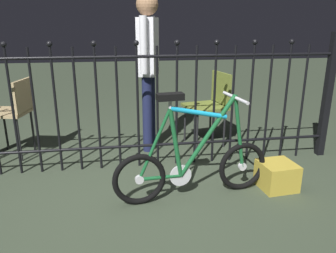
{
  "coord_description": "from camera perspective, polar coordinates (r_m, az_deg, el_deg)",
  "views": [
    {
      "loc": [
        -0.22,
        -2.38,
        1.38
      ],
      "look_at": [
        0.17,
        0.21,
        0.55
      ],
      "focal_mm": 35.47,
      "sensor_mm": 36.0,
      "label": 1
    }
  ],
  "objects": [
    {
      "name": "ground_plane",
      "position": [
        2.76,
        -3.01,
        -12.42
      ],
      "size": [
        20.0,
        20.0,
        0.0
      ],
      "primitive_type": "plane",
      "color": "#364130"
    },
    {
      "name": "bicycle",
      "position": [
        2.68,
        4.31,
        -6.26
      ],
      "size": [
        1.3,
        0.4,
        0.88
      ],
      "color": "black",
      "rests_on": "ground"
    },
    {
      "name": "iron_fence",
      "position": [
        3.16,
        -5.61,
        4.03
      ],
      "size": [
        3.9,
        0.07,
        1.29
      ],
      "color": "black",
      "rests_on": "ground"
    },
    {
      "name": "chair_olive",
      "position": [
        3.85,
        7.44,
        4.39
      ],
      "size": [
        0.5,
        0.5,
        0.83
      ],
      "color": "black",
      "rests_on": "ground"
    },
    {
      "name": "person_visitor",
      "position": [
        3.58,
        -3.44,
        11.36
      ],
      "size": [
        0.26,
        0.46,
        1.66
      ],
      "color": "#191E3F",
      "rests_on": "ground"
    },
    {
      "name": "chair_tan",
      "position": [
        3.79,
        -24.82,
        2.84
      ],
      "size": [
        0.47,
        0.46,
        0.82
      ],
      "color": "black",
      "rests_on": "ground"
    },
    {
      "name": "display_crate",
      "position": [
        3.03,
        18.2,
        -7.99
      ],
      "size": [
        0.31,
        0.31,
        0.23
      ],
      "primitive_type": "cube",
      "rotation": [
        0.0,
        0.0,
        0.09
      ],
      "color": "#B29933",
      "rests_on": "ground"
    }
  ]
}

